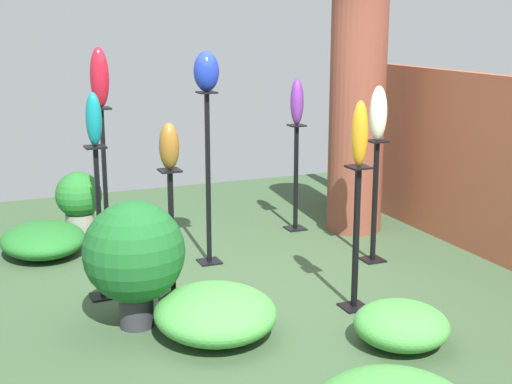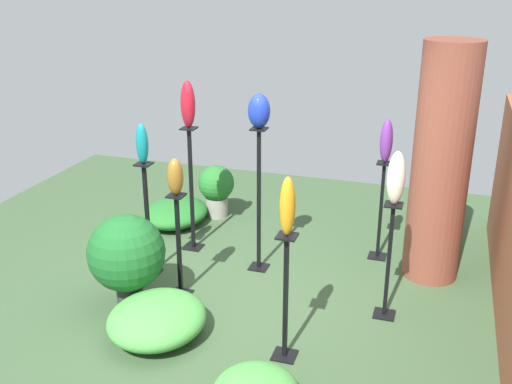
{
  "view_description": "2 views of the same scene",
  "coord_description": "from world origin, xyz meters",
  "px_view_note": "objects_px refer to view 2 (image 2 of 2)",
  "views": [
    {
      "loc": [
        5.07,
        -1.98,
        2.19
      ],
      "look_at": [
        -0.01,
        0.13,
        0.86
      ],
      "focal_mm": 50.0,
      "sensor_mm": 36.0,
      "label": 1
    },
    {
      "loc": [
        4.69,
        1.81,
        3.11
      ],
      "look_at": [
        -0.18,
        0.22,
        1.17
      ],
      "focal_mm": 42.0,
      "sensor_mm": 36.0,
      "label": 2
    }
  ],
  "objects_px": {
    "pedestal_bronze": "(179,251)",
    "pedestal_teal": "(148,224)",
    "pedestal_violet": "(380,215)",
    "art_vase_teal": "(142,144)",
    "art_vase_ivory": "(396,178)",
    "art_vase_amber": "(288,207)",
    "pedestal_ivory": "(388,266)",
    "pedestal_cobalt": "(259,206)",
    "brick_pillar": "(441,165)",
    "art_vase_violet": "(386,141)",
    "potted_plant_near_pillar": "(127,255)",
    "pedestal_ruby": "(192,194)",
    "potted_plant_mid_right": "(216,187)",
    "pedestal_amber": "(286,303)",
    "art_vase_ruby": "(188,104)",
    "art_vase_cobalt": "(259,111)",
    "art_vase_bronze": "(175,177)"
  },
  "relations": [
    {
      "from": "pedestal_bronze",
      "to": "pedestal_teal",
      "type": "relative_size",
      "value": 0.87
    },
    {
      "from": "pedestal_violet",
      "to": "art_vase_teal",
      "type": "bearing_deg",
      "value": -63.42
    },
    {
      "from": "pedestal_bronze",
      "to": "art_vase_ivory",
      "type": "height_order",
      "value": "art_vase_ivory"
    },
    {
      "from": "art_vase_amber",
      "to": "art_vase_teal",
      "type": "height_order",
      "value": "art_vase_teal"
    },
    {
      "from": "pedestal_ivory",
      "to": "pedestal_teal",
      "type": "height_order",
      "value": "pedestal_teal"
    },
    {
      "from": "pedestal_cobalt",
      "to": "art_vase_teal",
      "type": "distance_m",
      "value": 1.37
    },
    {
      "from": "art_vase_teal",
      "to": "pedestal_bronze",
      "type": "bearing_deg",
      "value": 57.77
    },
    {
      "from": "pedestal_ivory",
      "to": "brick_pillar",
      "type": "bearing_deg",
      "value": 159.79
    },
    {
      "from": "art_vase_violet",
      "to": "art_vase_teal",
      "type": "height_order",
      "value": "art_vase_teal"
    },
    {
      "from": "art_vase_ivory",
      "to": "potted_plant_near_pillar",
      "type": "xyz_separation_m",
      "value": [
        0.59,
        -2.37,
        -0.83
      ]
    },
    {
      "from": "brick_pillar",
      "to": "pedestal_teal",
      "type": "bearing_deg",
      "value": -72.39
    },
    {
      "from": "pedestal_cobalt",
      "to": "pedestal_ruby",
      "type": "relative_size",
      "value": 1.09
    },
    {
      "from": "potted_plant_mid_right",
      "to": "art_vase_teal",
      "type": "bearing_deg",
      "value": -3.29
    },
    {
      "from": "potted_plant_mid_right",
      "to": "pedestal_ruby",
      "type": "bearing_deg",
      "value": 5.37
    },
    {
      "from": "pedestal_ivory",
      "to": "pedestal_ruby",
      "type": "relative_size",
      "value": 0.78
    },
    {
      "from": "pedestal_ivory",
      "to": "pedestal_amber",
      "type": "bearing_deg",
      "value": -38.74
    },
    {
      "from": "art_vase_ruby",
      "to": "art_vase_cobalt",
      "type": "bearing_deg",
      "value": 74.71
    },
    {
      "from": "pedestal_bronze",
      "to": "pedestal_teal",
      "type": "xyz_separation_m",
      "value": [
        -0.32,
        -0.5,
        0.08
      ]
    },
    {
      "from": "art_vase_cobalt",
      "to": "pedestal_teal",
      "type": "bearing_deg",
      "value": -66.33
    },
    {
      "from": "art_vase_ivory",
      "to": "potted_plant_mid_right",
      "type": "relative_size",
      "value": 0.7
    },
    {
      "from": "pedestal_ivory",
      "to": "art_vase_ruby",
      "type": "height_order",
      "value": "art_vase_ruby"
    },
    {
      "from": "art_vase_ivory",
      "to": "art_vase_amber",
      "type": "distance_m",
      "value": 1.17
    },
    {
      "from": "pedestal_violet",
      "to": "potted_plant_near_pillar",
      "type": "height_order",
      "value": "pedestal_violet"
    },
    {
      "from": "pedestal_amber",
      "to": "pedestal_bronze",
      "type": "distance_m",
      "value": 1.43
    },
    {
      "from": "pedestal_violet",
      "to": "potted_plant_mid_right",
      "type": "distance_m",
      "value": 2.25
    },
    {
      "from": "pedestal_amber",
      "to": "art_vase_bronze",
      "type": "xyz_separation_m",
      "value": [
        -0.66,
        -1.27,
        0.74
      ]
    },
    {
      "from": "pedestal_ivory",
      "to": "pedestal_teal",
      "type": "distance_m",
      "value": 2.5
    },
    {
      "from": "pedestal_amber",
      "to": "art_vase_teal",
      "type": "bearing_deg",
      "value": -118.96
    },
    {
      "from": "pedestal_violet",
      "to": "art_vase_amber",
      "type": "bearing_deg",
      "value": -13.57
    },
    {
      "from": "pedestal_amber",
      "to": "art_vase_bronze",
      "type": "height_order",
      "value": "art_vase_bronze"
    },
    {
      "from": "art_vase_cobalt",
      "to": "art_vase_ruby",
      "type": "xyz_separation_m",
      "value": [
        -0.24,
        -0.88,
        -0.04
      ]
    },
    {
      "from": "art_vase_ruby",
      "to": "art_vase_teal",
      "type": "relative_size",
      "value": 1.25
    },
    {
      "from": "pedestal_amber",
      "to": "art_vase_ivory",
      "type": "xyz_separation_m",
      "value": [
        -0.91,
        0.73,
        0.86
      ]
    },
    {
      "from": "art_vase_ivory",
      "to": "art_vase_violet",
      "type": "height_order",
      "value": "art_vase_ivory"
    },
    {
      "from": "pedestal_teal",
      "to": "art_vase_ivory",
      "type": "distance_m",
      "value": 2.62
    },
    {
      "from": "pedestal_cobalt",
      "to": "art_vase_ruby",
      "type": "relative_size",
      "value": 3.06
    },
    {
      "from": "pedestal_violet",
      "to": "art_vase_ruby",
      "type": "relative_size",
      "value": 2.19
    },
    {
      "from": "pedestal_ivory",
      "to": "potted_plant_near_pillar",
      "type": "xyz_separation_m",
      "value": [
        0.59,
        -2.37,
        0.04
      ]
    },
    {
      "from": "art_vase_ruby",
      "to": "potted_plant_mid_right",
      "type": "relative_size",
      "value": 0.74
    },
    {
      "from": "pedestal_bronze",
      "to": "art_vase_amber",
      "type": "xyz_separation_m",
      "value": [
        0.66,
        1.27,
        0.88
      ]
    },
    {
      "from": "art_vase_ruby",
      "to": "pedestal_ivory",
      "type": "bearing_deg",
      "value": 71.35
    },
    {
      "from": "pedestal_violet",
      "to": "potted_plant_mid_right",
      "type": "relative_size",
      "value": 1.63
    },
    {
      "from": "art_vase_amber",
      "to": "art_vase_teal",
      "type": "xyz_separation_m",
      "value": [
        -0.98,
        -1.77,
        0.08
      ]
    },
    {
      "from": "art_vase_ivory",
      "to": "pedestal_bronze",
      "type": "bearing_deg",
      "value": -82.92
    },
    {
      "from": "pedestal_violet",
      "to": "pedestal_teal",
      "type": "distance_m",
      "value": 2.55
    },
    {
      "from": "pedestal_bronze",
      "to": "pedestal_teal",
      "type": "distance_m",
      "value": 0.6
    },
    {
      "from": "pedestal_ruby",
      "to": "art_vase_teal",
      "type": "distance_m",
      "value": 1.07
    },
    {
      "from": "potted_plant_mid_right",
      "to": "pedestal_amber",
      "type": "bearing_deg",
      "value": 31.97
    },
    {
      "from": "pedestal_cobalt",
      "to": "potted_plant_mid_right",
      "type": "distance_m",
      "value": 1.6
    },
    {
      "from": "pedestal_ruby",
      "to": "pedestal_teal",
      "type": "relative_size",
      "value": 1.17
    }
  ]
}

